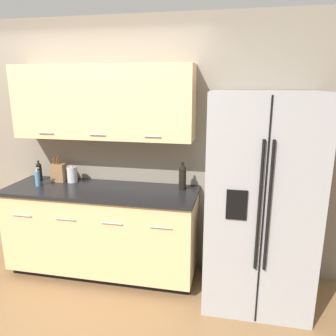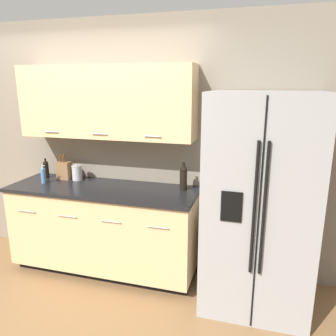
# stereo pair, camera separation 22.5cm
# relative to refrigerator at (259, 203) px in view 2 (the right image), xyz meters

# --- Properties ---
(ground_plane) EXTENTS (14.00, 14.00, 0.00)m
(ground_plane) POSITION_rel_refrigerator_xyz_m (-1.74, -0.94, -0.95)
(ground_plane) COLOR olive
(wall_back) EXTENTS (10.00, 0.39, 2.60)m
(wall_back) POSITION_rel_refrigerator_xyz_m (-1.69, 0.39, 0.47)
(wall_back) COLOR gray
(wall_back) RESTS_ON ground_plane
(counter_unit) EXTENTS (1.94, 0.64, 0.93)m
(counter_unit) POSITION_rel_refrigerator_xyz_m (-1.54, 0.09, -0.47)
(counter_unit) COLOR black
(counter_unit) RESTS_ON ground_plane
(refrigerator) EXTENTS (0.91, 0.82, 1.89)m
(refrigerator) POSITION_rel_refrigerator_xyz_m (0.00, 0.00, 0.00)
(refrigerator) COLOR #9E9EA0
(refrigerator) RESTS_ON ground_plane
(knife_block) EXTENTS (0.14, 0.10, 0.28)m
(knife_block) POSITION_rel_refrigerator_xyz_m (-2.08, 0.24, 0.08)
(knife_block) COLOR olive
(knife_block) RESTS_ON counter_unit
(wine_bottle) EXTENTS (0.07, 0.07, 0.28)m
(wine_bottle) POSITION_rel_refrigerator_xyz_m (-0.73, 0.23, 0.11)
(wine_bottle) COLOR black
(wine_bottle) RESTS_ON counter_unit
(soap_dispenser) EXTENTS (0.05, 0.05, 0.20)m
(soap_dispenser) POSITION_rel_refrigerator_xyz_m (-2.20, 0.05, 0.06)
(soap_dispenser) COLOR #4C7FB2
(soap_dispenser) RESTS_ON counter_unit
(oil_bottle) EXTENTS (0.06, 0.06, 0.22)m
(oil_bottle) POSITION_rel_refrigerator_xyz_m (-2.31, 0.24, 0.08)
(oil_bottle) COLOR black
(oil_bottle) RESTS_ON counter_unit
(steel_canister) EXTENTS (0.11, 0.11, 0.18)m
(steel_canister) POSITION_rel_refrigerator_xyz_m (-1.92, 0.25, 0.07)
(steel_canister) COLOR #B7B7BA
(steel_canister) RESTS_ON counter_unit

